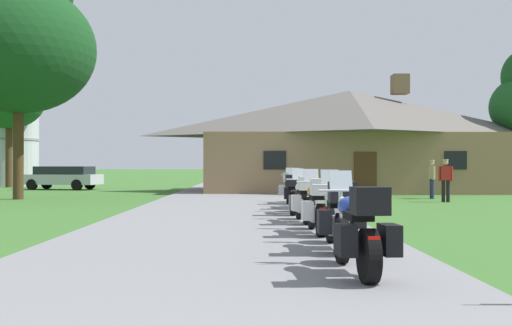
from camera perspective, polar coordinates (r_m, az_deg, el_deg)
ground_plane at (r=21.57m, az=-1.99°, el=-4.06°), size 500.00×500.00×0.00m
asphalt_driveway at (r=19.57m, az=-2.11°, el=-4.36°), size 6.40×80.00×0.06m
motorcycle_blue_nearest_to_camera at (r=7.62m, az=9.63°, el=-6.39°), size 0.79×2.08×1.30m
motorcycle_silver_second_in_row at (r=9.91m, az=7.67°, el=-4.98°), size 0.73×2.08×1.30m
motorcycle_orange_third_in_row at (r=12.20m, az=5.82°, el=-4.10°), size 0.73×2.08×1.30m
motorcycle_white_fourth_in_row at (r=14.63m, az=4.57°, el=-3.47°), size 0.77×2.08×1.30m
motorcycle_green_fifth_in_row at (r=17.29m, az=3.54°, el=-2.94°), size 0.68×2.08×1.30m
motorcycle_silver_sixth_in_row at (r=19.63m, az=3.72°, el=-2.66°), size 0.80×2.08×1.30m
motorcycle_white_farthest_in_row at (r=22.07m, az=3.14°, el=-2.39°), size 0.84×2.08×1.30m
stone_lodge at (r=34.58m, az=8.81°, el=2.21°), size 16.80×9.50×6.58m
bystander_tan_shirt_near_lodge at (r=27.38m, az=16.21°, el=-1.26°), size 0.23×0.55×1.69m
bystander_red_shirt_beside_signpost at (r=24.97m, az=17.40°, el=-1.36°), size 0.54×0.29×1.69m
tree_left_far at (r=43.96m, az=-22.20°, el=6.30°), size 4.68×4.68×9.54m
tree_left_near at (r=28.35m, az=-21.42°, el=11.52°), size 6.49×6.49×11.47m
metal_silo_distant at (r=46.61m, az=-21.94°, el=2.61°), size 3.72×3.72×7.50m
parked_silver_suv_far_left at (r=38.20m, az=-17.74°, el=-1.24°), size 4.87×2.69×1.40m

